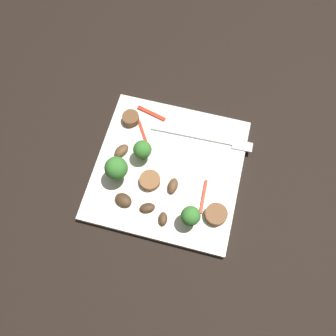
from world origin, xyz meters
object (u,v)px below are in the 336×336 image
at_px(fork, 209,139).
at_px(sausage_slice_0, 150,181).
at_px(broccoli_floret_2, 116,168).
at_px(pepper_strip_1, 204,196).
at_px(sausage_slice_1, 131,118).
at_px(mushroom_0, 147,208).
at_px(mushroom_1, 173,186).
at_px(broccoli_floret_0, 142,150).
at_px(mushroom_2, 122,150).
at_px(mushroom_3, 163,219).
at_px(pepper_strip_0, 151,113).
at_px(plate, 168,169).
at_px(mushroom_4, 123,200).
at_px(broccoli_floret_1, 191,216).
at_px(sausage_slice_2, 216,215).
at_px(pepper_strip_2, 144,135).

distance_m(fork, sausage_slice_0, 0.13).
height_order(broccoli_floret_2, pepper_strip_1, broccoli_floret_2).
distance_m(sausage_slice_1, mushroom_0, 0.17).
height_order(broccoli_floret_2, mushroom_1, broccoli_floret_2).
relative_size(broccoli_floret_0, mushroom_2, 1.61).
height_order(mushroom_1, mushroom_3, mushroom_1).
bearing_deg(mushroom_3, pepper_strip_0, 110.87).
relative_size(fork, mushroom_3, 8.14).
bearing_deg(plate, mushroom_4, -126.67).
bearing_deg(fork, mushroom_3, -106.52).
xyz_separation_m(mushroom_1, mushroom_2, (-0.10, 0.04, -0.00)).
bearing_deg(fork, pepper_strip_1, -84.92).
height_order(broccoli_floret_2, mushroom_4, broccoli_floret_2).
distance_m(broccoli_floret_0, mushroom_0, 0.10).
xyz_separation_m(broccoli_floret_1, mushroom_4, (-0.11, 0.01, -0.02)).
height_order(sausage_slice_2, mushroom_3, sausage_slice_2).
height_order(broccoli_floret_0, mushroom_4, broccoli_floret_0).
relative_size(broccoli_floret_1, mushroom_0, 1.87).
relative_size(mushroom_0, pepper_strip_0, 0.45).
bearing_deg(fork, broccoli_floret_2, -143.01).
distance_m(fork, mushroom_1, 0.11).
bearing_deg(mushroom_0, sausage_slice_2, 8.21).
distance_m(sausage_slice_0, pepper_strip_1, 0.09).
relative_size(broccoli_floret_0, sausage_slice_2, 1.25).
relative_size(plate, sausage_slice_1, 8.25).
height_order(fork, sausage_slice_2, sausage_slice_2).
bearing_deg(pepper_strip_2, pepper_strip_0, 87.74).
bearing_deg(pepper_strip_0, mushroom_3, -69.13).
bearing_deg(sausage_slice_1, mushroom_3, -57.79).
bearing_deg(broccoli_floret_2, fork, 38.71).
xyz_separation_m(sausage_slice_2, mushroom_0, (-0.11, -0.02, -0.00)).
xyz_separation_m(mushroom_4, pepper_strip_2, (-0.00, 0.12, -0.00)).
xyz_separation_m(sausage_slice_2, mushroom_1, (-0.08, 0.03, -0.00)).
bearing_deg(mushroom_0, broccoli_floret_2, 145.82).
height_order(fork, mushroom_4, mushroom_4).
relative_size(sausage_slice_2, pepper_strip_2, 0.62).
xyz_separation_m(broccoli_floret_2, pepper_strip_2, (0.02, 0.09, -0.04)).
bearing_deg(sausage_slice_1, sausage_slice_2, -36.46).
bearing_deg(mushroom_2, mushroom_3, -44.54).
height_order(sausage_slice_0, mushroom_2, same).
distance_m(broccoli_floret_2, mushroom_3, 0.11).
relative_size(sausage_slice_0, sausage_slice_1, 1.17).
height_order(broccoli_floret_2, mushroom_2, broccoli_floret_2).
distance_m(plate, mushroom_3, 0.09).
xyz_separation_m(broccoli_floret_0, pepper_strip_2, (-0.01, 0.04, -0.03)).
distance_m(sausage_slice_0, pepper_strip_0, 0.13).
bearing_deg(plate, sausage_slice_2, -33.00).
bearing_deg(broccoli_floret_2, broccoli_floret_1, -18.65).
bearing_deg(sausage_slice_1, mushroom_4, -77.93).
bearing_deg(broccoli_floret_0, sausage_slice_2, -26.83).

